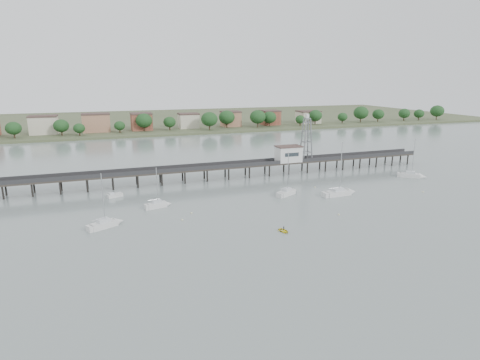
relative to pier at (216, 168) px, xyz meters
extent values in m
plane|color=slate|center=(0.00, -60.00, -3.79)|extent=(500.00, 500.00, 0.00)
cube|color=#2D2823|center=(0.00, 0.00, -0.04)|extent=(150.00, 5.00, 0.50)
cube|color=#333335|center=(0.00, -2.40, 0.76)|extent=(150.00, 0.12, 1.10)
cube|color=#333335|center=(0.00, 2.40, 0.76)|extent=(150.00, 0.12, 1.10)
cylinder|color=black|center=(0.00, -1.90, -1.99)|extent=(0.50, 0.50, 4.40)
cylinder|color=black|center=(0.00, 1.90, -1.99)|extent=(0.50, 0.50, 4.40)
cylinder|color=black|center=(73.00, -1.90, -1.99)|extent=(0.50, 0.50, 4.40)
cylinder|color=black|center=(73.00, 1.90, -1.99)|extent=(0.50, 0.50, 4.40)
cube|color=silver|center=(25.00, 0.00, 2.71)|extent=(8.00, 5.00, 5.00)
cube|color=#4C3833|center=(25.00, 0.00, 5.36)|extent=(8.40, 5.40, 0.30)
cube|color=slate|center=(31.50, 0.00, 14.36)|extent=(1.80, 1.80, 0.30)
cube|color=silver|center=(31.50, 0.00, 15.11)|extent=(0.90, 0.90, 1.20)
cube|color=silver|center=(-34.52, -32.44, -3.32)|extent=(6.06, 4.55, 1.65)
cone|color=silver|center=(-31.36, -30.83, -3.32)|extent=(3.11, 3.04, 2.21)
cube|color=silver|center=(-34.52, -32.44, -2.14)|extent=(3.05, 2.72, 0.75)
cylinder|color=#A5A8AA|center=(-34.17, -32.26, 2.83)|extent=(0.18, 0.18, 10.65)
cylinder|color=#A5A8AA|center=(-35.37, -32.87, -1.59)|extent=(3.00, 1.61, 0.12)
cube|color=silver|center=(59.68, -18.23, -3.32)|extent=(6.15, 5.63, 1.65)
cone|color=silver|center=(62.60, -20.62, -3.32)|extent=(3.43, 3.41, 2.34)
cube|color=silver|center=(59.68, -18.23, -2.14)|extent=(3.26, 3.15, 0.75)
cylinder|color=#A5A8AA|center=(60.01, -18.50, 3.16)|extent=(0.18, 0.18, 11.30)
cylinder|color=#A5A8AA|center=(58.91, -17.60, -1.59)|extent=(2.80, 2.32, 0.12)
cube|color=silver|center=(13.20, -23.34, -3.32)|extent=(6.02, 4.60, 1.65)
cone|color=silver|center=(16.31, -21.68, -3.32)|extent=(3.11, 3.05, 2.20)
cube|color=silver|center=(13.20, -23.34, -2.14)|extent=(3.04, 2.74, 0.75)
cylinder|color=#A5A8AA|center=(13.55, -23.16, 2.80)|extent=(0.18, 0.18, 10.60)
cylinder|color=#A5A8AA|center=(12.37, -23.79, -1.59)|extent=(2.96, 1.66, 0.12)
cube|color=silver|center=(26.31, -28.15, -3.32)|extent=(7.35, 3.23, 1.65)
cone|color=silver|center=(30.79, -27.88, -3.32)|extent=(3.16, 2.97, 2.80)
cube|color=silver|center=(26.31, -28.15, -2.14)|extent=(3.33, 2.43, 0.75)
cylinder|color=#A5A8AA|center=(26.81, -28.12, 4.25)|extent=(0.18, 0.18, 13.48)
cylinder|color=#A5A8AA|center=(25.11, -28.23, -1.59)|extent=(4.19, 0.38, 0.12)
cube|color=silver|center=(-21.84, -22.51, -3.32)|extent=(5.01, 2.88, 1.65)
cone|color=silver|center=(-18.97, -21.82, -3.32)|extent=(2.34, 2.24, 1.83)
cube|color=silver|center=(-21.84, -22.51, -2.14)|extent=(2.38, 1.91, 0.75)
cylinder|color=#A5A8AA|center=(-21.52, -22.43, 1.92)|extent=(0.18, 0.18, 8.83)
cylinder|color=#A5A8AA|center=(-22.60, -22.69, -1.59)|extent=(2.70, 0.76, 0.12)
cube|color=silver|center=(-31.22, -9.50, -3.41)|extent=(4.31, 2.92, 1.11)
cube|color=silver|center=(-32.05, -9.80, -2.74)|extent=(1.70, 1.70, 0.66)
imported|color=yellow|center=(0.93, -47.35, -3.79)|extent=(2.10, 0.99, 2.84)
imported|color=black|center=(0.93, -47.35, -3.79)|extent=(0.68, 1.10, 0.25)
ellipsoid|color=beige|center=(17.68, -42.07, -3.71)|extent=(0.56, 0.56, 0.39)
ellipsoid|color=beige|center=(24.59, -18.83, -3.71)|extent=(0.56, 0.56, 0.39)
ellipsoid|color=beige|center=(50.75, -33.32, -3.71)|extent=(0.56, 0.56, 0.39)
ellipsoid|color=beige|center=(-36.13, -31.54, -3.71)|extent=(0.56, 0.56, 0.39)
ellipsoid|color=beige|center=(-14.72, -29.56, -3.71)|extent=(0.56, 0.56, 0.39)
ellipsoid|color=beige|center=(-17.72, -33.43, -3.71)|extent=(0.56, 0.56, 0.39)
cube|color=#475133|center=(0.00, 185.00, -3.29)|extent=(500.00, 170.00, 1.40)
cube|color=brown|center=(-62.00, 123.00, 1.91)|extent=(13.00, 10.50, 9.00)
cube|color=brown|center=(-35.00, 123.00, 1.91)|extent=(13.00, 10.50, 9.00)
cube|color=brown|center=(-10.00, 123.00, 1.91)|extent=(13.00, 10.50, 9.00)
cube|color=brown|center=(18.00, 123.00, 1.91)|extent=(13.00, 10.50, 9.00)
cube|color=brown|center=(45.00, 123.00, 1.91)|extent=(13.00, 10.50, 9.00)
cube|color=brown|center=(72.00, 123.00, 1.91)|extent=(13.00, 10.50, 9.00)
cube|color=brown|center=(100.00, 123.00, 1.91)|extent=(13.00, 10.50, 9.00)
ellipsoid|color=#173819|center=(0.00, 111.00, 2.21)|extent=(8.00, 8.00, 6.80)
ellipsoid|color=#173819|center=(120.00, 111.00, 2.21)|extent=(8.00, 8.00, 6.80)
camera|label=1|loc=(-33.74, -118.31, 27.56)|focal=30.00mm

